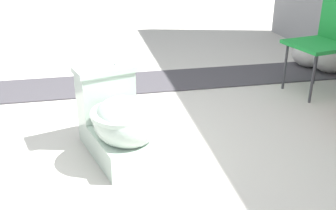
{
  "coord_description": "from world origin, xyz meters",
  "views": [
    {
      "loc": [
        2.09,
        -0.16,
        1.24
      ],
      "look_at": [
        -0.05,
        0.28,
        0.3
      ],
      "focal_mm": 42.0,
      "sensor_mm": 36.0,
      "label": 1
    }
  ],
  "objects_px": {
    "folding_chair_left": "(330,33)",
    "toilet": "(119,121)",
    "boulder_near": "(329,57)",
    "boulder_far": "(310,55)"
  },
  "relations": [
    {
      "from": "boulder_far",
      "to": "toilet",
      "type": "bearing_deg",
      "value": -56.28
    },
    {
      "from": "boulder_near",
      "to": "boulder_far",
      "type": "relative_size",
      "value": 1.1
    },
    {
      "from": "boulder_near",
      "to": "boulder_far",
      "type": "xyz_separation_m",
      "value": [
        -0.19,
        -0.1,
        -0.02
      ]
    },
    {
      "from": "toilet",
      "to": "boulder_far",
      "type": "xyz_separation_m",
      "value": [
        -1.37,
        2.06,
        -0.1
      ]
    },
    {
      "from": "folding_chair_left",
      "to": "boulder_near",
      "type": "distance_m",
      "value": 0.69
    },
    {
      "from": "boulder_near",
      "to": "boulder_far",
      "type": "height_order",
      "value": "boulder_near"
    },
    {
      "from": "folding_chair_left",
      "to": "boulder_far",
      "type": "distance_m",
      "value": 0.8
    },
    {
      "from": "boulder_far",
      "to": "boulder_near",
      "type": "bearing_deg",
      "value": 28.35
    },
    {
      "from": "folding_chair_left",
      "to": "boulder_near",
      "type": "bearing_deg",
      "value": -138.65
    },
    {
      "from": "folding_chair_left",
      "to": "toilet",
      "type": "bearing_deg",
      "value": 10.8
    }
  ]
}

